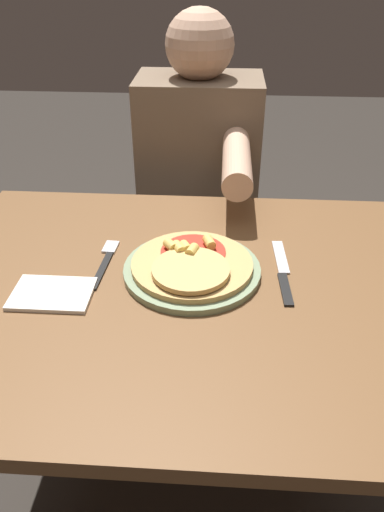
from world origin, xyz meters
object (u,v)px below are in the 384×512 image
(fork, at_px, (106,260))
(dining_table, at_px, (195,334))
(plate, at_px, (192,270))
(pizza, at_px, (192,264))
(person_diner, at_px, (199,180))
(knife, at_px, (283,272))

(fork, bearing_deg, dining_table, -21.83)
(plate, relative_size, fork, 1.54)
(plate, bearing_deg, fork, 170.72)
(dining_table, xyz_separation_m, fork, (-0.19, 0.08, 0.12))
(dining_table, bearing_deg, fork, 158.17)
(plate, xyz_separation_m, pizza, (-0.00, -0.00, 0.02))
(dining_table, height_order, person_diner, person_diner)
(dining_table, distance_m, knife, 0.22)
(dining_table, height_order, pizza, pizza)
(pizza, distance_m, person_diner, 0.60)
(plate, bearing_deg, pizza, -97.97)
(dining_table, relative_size, person_diner, 0.93)
(plate, relative_size, knife, 1.23)
(pizza, xyz_separation_m, fork, (-0.18, 0.03, -0.02))
(fork, bearing_deg, person_diner, 73.51)
(plate, height_order, pizza, pizza)
(pizza, distance_m, knife, 0.18)
(pizza, relative_size, fork, 1.36)
(dining_table, relative_size, plate, 3.90)
(dining_table, relative_size, pizza, 4.41)
(plate, height_order, person_diner, person_diner)
(pizza, bearing_deg, plate, 82.03)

